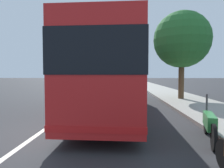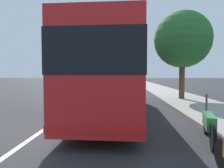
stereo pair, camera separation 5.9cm
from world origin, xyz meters
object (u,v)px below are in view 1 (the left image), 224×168
(car_ahead_same_lane, at_px, (91,82))
(roadside_tree_mid_block, at_px, (182,40))
(coach_bus, at_px, (113,72))
(car_side_street, at_px, (122,80))
(car_far_distant, at_px, (102,80))
(car_oncoming, at_px, (119,82))
(motorcycle_mid_row, at_px, (209,124))

(car_ahead_same_lane, xyz_separation_m, roadside_tree_mid_block, (-16.30, -9.27, 3.73))
(coach_bus, xyz_separation_m, car_side_street, (34.11, -0.57, -1.28))
(car_far_distant, xyz_separation_m, roadside_tree_mid_block, (-33.44, -9.13, 3.72))
(coach_bus, xyz_separation_m, car_ahead_same_lane, (20.96, 4.42, -1.30))
(car_ahead_same_lane, distance_m, car_far_distant, 17.14)
(car_oncoming, bearing_deg, car_side_street, 0.24)
(car_oncoming, distance_m, roadside_tree_mid_block, 17.47)
(motorcycle_mid_row, distance_m, car_ahead_same_lane, 26.49)
(car_oncoming, relative_size, roadside_tree_mid_block, 0.67)
(motorcycle_mid_row, relative_size, car_ahead_same_lane, 0.53)
(car_oncoming, bearing_deg, car_far_distant, 16.78)
(car_oncoming, bearing_deg, roadside_tree_mid_block, -161.04)
(car_far_distant, relative_size, roadside_tree_mid_block, 0.69)
(coach_bus, relative_size, roadside_tree_mid_block, 1.75)
(car_ahead_same_lane, bearing_deg, motorcycle_mid_row, 16.33)
(coach_bus, distance_m, car_side_street, 34.13)
(car_oncoming, relative_size, car_far_distant, 0.97)
(coach_bus, bearing_deg, car_ahead_same_lane, 13.45)
(car_side_street, height_order, car_far_distant, car_side_street)
(roadside_tree_mid_block, bearing_deg, coach_bus, 133.85)
(car_ahead_same_lane, xyz_separation_m, car_far_distant, (17.14, -0.14, 0.01))
(roadside_tree_mid_block, bearing_deg, car_oncoming, 16.37)
(motorcycle_mid_row, distance_m, car_far_distant, 43.19)
(coach_bus, bearing_deg, car_far_distant, 7.95)
(car_ahead_same_lane, bearing_deg, car_oncoming, 91.12)
(motorcycle_mid_row, height_order, car_oncoming, car_oncoming)
(coach_bus, bearing_deg, car_side_street, 0.58)
(car_oncoming, distance_m, car_ahead_same_lane, 4.46)
(car_oncoming, height_order, car_far_distant, car_oncoming)
(coach_bus, relative_size, motorcycle_mid_row, 5.23)
(car_side_street, xyz_separation_m, car_far_distant, (4.00, 4.85, -0.02))
(car_side_street, height_order, roadside_tree_mid_block, roadside_tree_mid_block)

